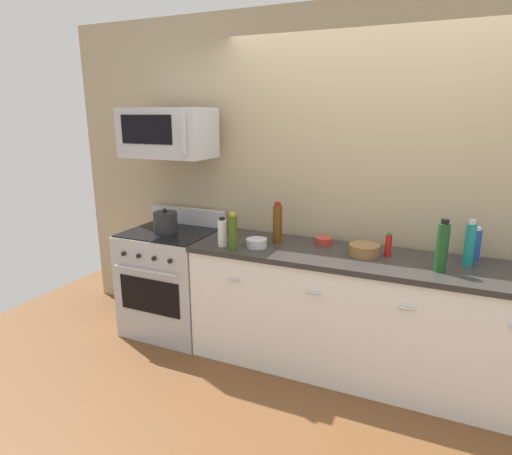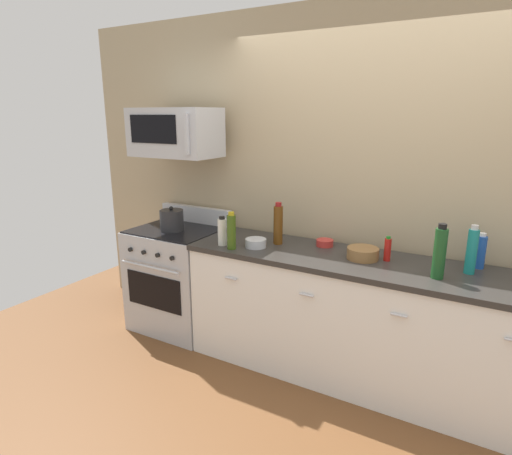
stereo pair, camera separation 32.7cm
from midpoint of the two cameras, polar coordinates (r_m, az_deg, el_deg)
ground_plane at (r=3.49m, az=11.00°, el=-18.38°), size 6.85×6.85×0.00m
back_wall at (r=3.38m, az=13.71°, el=5.10°), size 5.71×0.10×2.70m
counter_unit at (r=3.26m, az=11.40°, el=-11.60°), size 2.62×0.66×0.92m
range_oven at (r=3.93m, az=-13.46°, el=-6.90°), size 0.76×0.69×1.07m
microwave at (r=3.70m, az=-14.24°, el=12.12°), size 0.74×0.44×0.40m
bottle_sparkling_teal at (r=3.08m, az=23.91°, el=-2.07°), size 0.07×0.07×0.32m
bottle_vinegar_white at (r=3.27m, az=-7.40°, el=-0.70°), size 0.07×0.07×0.23m
bottle_soda_blue at (r=3.22m, az=24.69°, el=-2.12°), size 0.07×0.07×0.24m
bottle_wine_green at (r=2.89m, az=20.64°, el=-2.47°), size 0.08×0.08×0.35m
bottle_hot_sauce_red at (r=3.12m, az=14.37°, el=-2.34°), size 0.05×0.05×0.17m
bottle_olive_oil at (r=3.17m, az=-6.06°, el=-0.66°), size 0.07×0.07×0.28m
bottle_wine_amber at (r=3.31m, az=0.07°, el=0.46°), size 0.07×0.07×0.33m
bowl_wooden_salad at (r=3.11m, az=11.34°, el=-2.94°), size 0.22×0.22×0.08m
bowl_red_small at (r=3.34m, az=6.26°, el=-1.78°), size 0.13×0.13×0.05m
bowl_steel_prep at (r=3.25m, az=-2.81°, el=-2.07°), size 0.16×0.16×0.06m
stockpot at (r=3.72m, az=-14.45°, el=0.63°), size 0.20×0.20×0.21m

